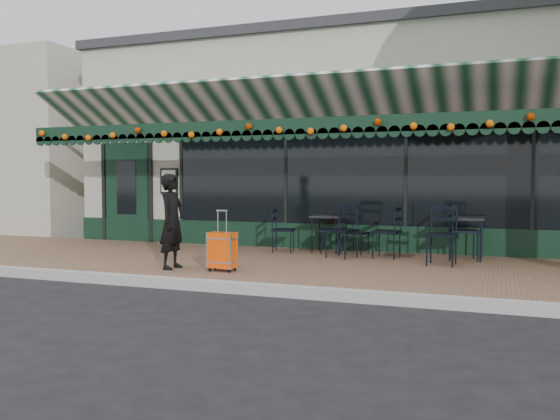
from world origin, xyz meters
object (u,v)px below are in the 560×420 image
at_px(chair_a_right, 464,232).
at_px(chair_solo, 283,230).
at_px(suitcase, 222,251).
at_px(chair_b_left, 330,231).
at_px(cafe_table_a, 466,222).
at_px(cafe_table_b, 328,219).
at_px(chair_b_right, 357,234).
at_px(woman, 172,221).
at_px(chair_b_front, 342,231).
at_px(chair_a_front, 442,235).
at_px(chair_a_left, 386,232).

bearing_deg(chair_a_right, chair_solo, 79.97).
relative_size(suitcase, chair_b_left, 1.09).
bearing_deg(cafe_table_a, cafe_table_b, 175.02).
distance_m(cafe_table_b, chair_b_left, 0.31).
height_order(chair_a_right, chair_b_right, chair_a_right).
distance_m(woman, cafe_table_a, 4.98).
height_order(cafe_table_a, chair_b_left, chair_b_left).
bearing_deg(chair_solo, chair_b_left, -90.52).
bearing_deg(chair_b_right, chair_b_front, -176.62).
height_order(cafe_table_a, chair_solo, chair_solo).
relative_size(woman, chair_b_front, 1.54).
distance_m(suitcase, cafe_table_b, 2.98).
bearing_deg(chair_a_front, chair_a_right, 72.61).
xyz_separation_m(chair_a_front, chair_b_left, (-2.09, 0.86, -0.06)).
height_order(cafe_table_b, chair_a_left, chair_a_left).
relative_size(woman, chair_a_right, 1.51).
height_order(cafe_table_a, chair_b_front, chair_b_front).
height_order(chair_b_right, chair_solo, chair_solo).
xyz_separation_m(chair_a_front, chair_b_right, (-1.61, 0.98, -0.11)).
relative_size(suitcase, cafe_table_b, 1.31).
relative_size(chair_a_right, chair_b_front, 1.02).
bearing_deg(chair_b_left, cafe_table_b, -169.49).
bearing_deg(chair_solo, chair_a_front, -113.49).
bearing_deg(cafe_table_a, woman, -147.55).
bearing_deg(woman, suitcase, -86.40).
distance_m(cafe_table_a, chair_solo, 3.32).
bearing_deg(chair_a_left, chair_a_front, 66.93).
distance_m(chair_a_front, chair_b_right, 1.89).
relative_size(chair_a_right, chair_solo, 1.17).
relative_size(cafe_table_a, chair_b_right, 0.98).
bearing_deg(suitcase, chair_a_right, 41.53).
relative_size(chair_a_left, chair_a_front, 0.94).
bearing_deg(chair_a_left, chair_solo, -88.67).
relative_size(woman, chair_a_front, 1.52).
distance_m(chair_b_right, chair_solo, 1.39).
bearing_deg(cafe_table_b, cafe_table_a, -4.98).
bearing_deg(suitcase, woman, -173.09).
xyz_separation_m(chair_a_right, chair_b_left, (-2.39, 0.07, -0.06)).
bearing_deg(chair_solo, cafe_table_b, -75.41).
bearing_deg(chair_b_left, chair_solo, -98.45).
height_order(suitcase, chair_b_right, suitcase).
xyz_separation_m(woman, chair_b_right, (2.26, 2.81, -0.36)).
xyz_separation_m(cafe_table_b, chair_a_left, (1.22, -0.52, -0.17)).
xyz_separation_m(cafe_table_b, chair_b_left, (0.11, -0.20, -0.21)).
bearing_deg(chair_b_front, chair_a_left, 37.25).
bearing_deg(chair_b_front, chair_a_front, 8.68).
relative_size(chair_a_right, chair_a_front, 1.01).
bearing_deg(chair_a_right, cafe_table_b, 72.37).
relative_size(chair_a_left, chair_solo, 1.10).
bearing_deg(chair_a_right, chair_b_right, 72.98).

